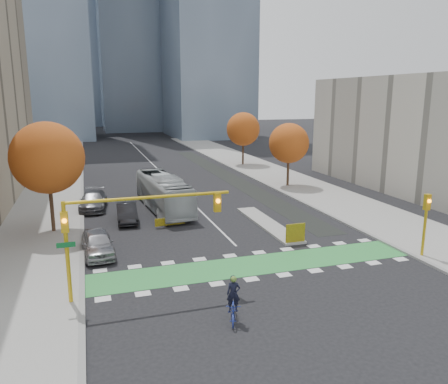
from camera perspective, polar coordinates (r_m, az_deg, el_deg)
ground at (r=25.52m, az=5.39°, el=-10.66°), size 300.00×300.00×0.00m
sidewalk_west at (r=42.92m, az=-22.71°, el=-1.87°), size 7.00×120.00×0.15m
sidewalk_east at (r=48.43m, az=10.92°, el=0.44°), size 7.00×120.00×0.15m
curb_west at (r=42.72m, az=-18.04°, el=-1.57°), size 0.30×120.00×0.16m
curb_east at (r=46.88m, az=7.15°, el=0.18°), size 0.30×120.00×0.16m
bike_crossing at (r=26.79m, az=4.13°, el=-9.46°), size 20.00×3.00×0.01m
centre_line at (r=63.04m, az=-8.91°, el=3.23°), size 0.15×70.00×0.01m
bike_lane_paint at (r=55.13m, az=0.44°, el=2.06°), size 2.50×50.00×0.01m
median_island at (r=34.77m, az=5.70°, el=-4.15°), size 1.60×10.00×0.16m
hazard_board at (r=30.41m, az=9.31°, el=-5.30°), size 1.40×0.12×1.30m
building_east at (r=52.39m, az=26.55°, el=6.82°), size 14.00×30.00×12.00m
tower_ne at (r=112.29m, az=-2.39°, el=22.77°), size 18.00×24.00×60.00m
tower_far at (r=164.38m, az=-16.78°, el=22.54°), size 26.00×26.00×80.00m
tree_west at (r=33.94m, az=-22.06°, el=4.15°), size 5.20×5.20×8.22m
tree_east_near at (r=48.75m, az=8.47°, el=6.32°), size 4.40×4.40×7.08m
tree_east_far at (r=63.59m, az=2.52°, el=8.20°), size 4.80×4.80×7.65m
traffic_signal_west at (r=21.91m, az=-13.34°, el=-3.68°), size 8.53×0.56×5.20m
traffic_signal_east at (r=29.80m, az=24.87°, el=-2.82°), size 0.35×0.43×4.10m
cyclist at (r=20.35m, az=1.24°, el=-14.66°), size 1.23×1.99×2.17m
bus at (r=39.13m, az=-7.91°, el=-0.09°), size 3.54×11.34×3.11m
parked_car_a at (r=29.18m, az=-16.18°, el=-6.44°), size 2.17×4.75×1.58m
parked_car_b at (r=36.13m, az=-12.57°, el=-2.68°), size 1.74×4.49×1.46m
parked_car_c at (r=40.86m, az=-16.71°, el=-1.08°), size 2.75×5.60×1.57m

